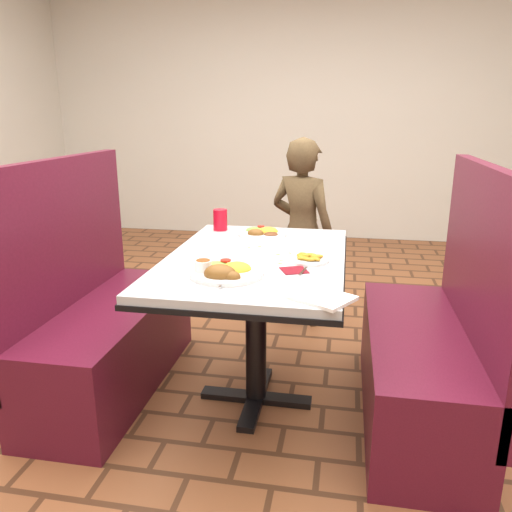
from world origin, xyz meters
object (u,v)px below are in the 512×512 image
(far_dinner_plate, at_px, (262,231))
(red_tumbler, at_px, (220,220))
(near_dinner_plate, at_px, (225,268))
(plantain_plate, at_px, (308,259))
(diner_person, at_px, (302,233))
(dining_table, at_px, (256,276))
(booth_bench_right, at_px, (429,354))
(booth_bench_left, at_px, (102,328))

(far_dinner_plate, distance_m, red_tumbler, 0.27)
(near_dinner_plate, height_order, plantain_plate, near_dinner_plate)
(diner_person, bearing_deg, plantain_plate, 120.82)
(red_tumbler, bearing_deg, far_dinner_plate, -17.18)
(near_dinner_plate, relative_size, far_dinner_plate, 1.16)
(dining_table, relative_size, booth_bench_right, 1.01)
(dining_table, bearing_deg, red_tumbler, 121.10)
(booth_bench_right, bearing_deg, booth_bench_left, 180.00)
(diner_person, bearing_deg, near_dinner_plate, 106.37)
(booth_bench_right, relative_size, far_dinner_plate, 4.69)
(diner_person, bearing_deg, booth_bench_right, 147.15)
(booth_bench_left, distance_m, diner_person, 1.43)
(near_dinner_plate, xyz_separation_m, plantain_plate, (0.31, 0.27, -0.02))
(booth_bench_left, xyz_separation_m, diner_person, (0.91, 1.05, 0.29))
(booth_bench_left, bearing_deg, plantain_plate, -2.06)
(dining_table, distance_m, diner_person, 1.06)
(booth_bench_right, distance_m, far_dinner_plate, 1.03)
(booth_bench_left, relative_size, red_tumbler, 10.29)
(far_dinner_plate, xyz_separation_m, red_tumbler, (-0.25, 0.08, 0.03))
(booth_bench_right, bearing_deg, red_tumbler, 156.16)
(dining_table, height_order, near_dinner_plate, near_dinner_plate)
(booth_bench_right, relative_size, near_dinner_plate, 4.03)
(far_dinner_plate, bearing_deg, plantain_plate, -57.54)
(near_dinner_plate, xyz_separation_m, red_tumbler, (-0.22, 0.78, 0.03))
(dining_table, relative_size, near_dinner_plate, 4.07)
(dining_table, height_order, red_tumbler, red_tumbler)
(near_dinner_plate, bearing_deg, diner_person, 82.12)
(far_dinner_plate, bearing_deg, near_dinner_plate, -92.72)
(dining_table, height_order, booth_bench_left, booth_bench_left)
(near_dinner_plate, bearing_deg, far_dinner_plate, 87.28)
(booth_bench_right, xyz_separation_m, diner_person, (-0.68, 1.05, 0.29))
(far_dinner_plate, bearing_deg, dining_table, -84.59)
(booth_bench_left, distance_m, red_tumbler, 0.85)
(booth_bench_left, distance_m, far_dinner_plate, 0.97)
(booth_bench_left, relative_size, near_dinner_plate, 4.03)
(dining_table, xyz_separation_m, diner_person, (0.12, 1.05, -0.04))
(dining_table, bearing_deg, plantain_plate, -8.80)
(diner_person, height_order, plantain_plate, diner_person)
(booth_bench_right, height_order, red_tumbler, booth_bench_right)
(dining_table, bearing_deg, near_dinner_plate, -103.29)
(booth_bench_left, xyz_separation_m, far_dinner_plate, (0.76, 0.40, 0.44))
(diner_person, distance_m, red_tumbler, 0.73)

